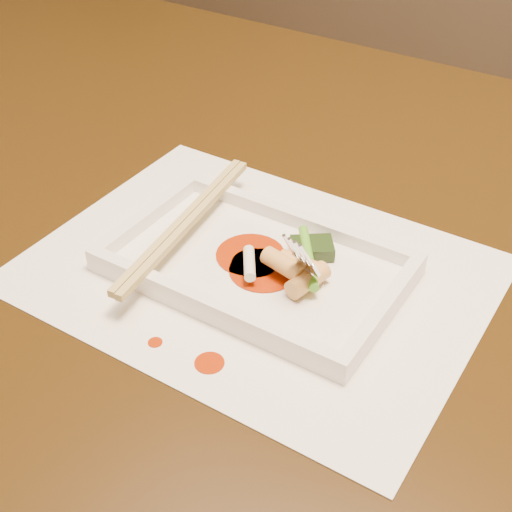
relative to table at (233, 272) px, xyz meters
The scene contains 22 objects.
table is the anchor object (origin of this frame).
placemat 0.16m from the table, 45.81° to the right, with size 0.40×0.30×0.00m, color white.
sauce_splatter_a 0.26m from the table, 60.04° to the right, with size 0.02×0.02×0.00m, color #9B2704.
sauce_splatter_b 0.25m from the table, 71.92° to the right, with size 0.01×0.01×0.00m, color #9B2704.
plate_base 0.17m from the table, 45.81° to the right, with size 0.26×0.16×0.01m, color white.
plate_rim_far 0.15m from the table, 11.23° to the right, with size 0.26×0.01×0.01m, color white.
plate_rim_near 0.22m from the table, 61.72° to the right, with size 0.26×0.01×0.01m, color white.
plate_rim_left 0.15m from the table, 110.83° to the right, with size 0.01×0.14×0.01m, color white.
plate_rim_right 0.26m from the table, 23.28° to the right, with size 0.01×0.14×0.01m, color white.
veg_piece 0.18m from the table, 22.61° to the right, with size 0.04×0.03×0.01m, color black.
scallion_white 0.19m from the table, 49.23° to the right, with size 0.01×0.01×0.04m, color #EAEACC.
scallion_green 0.19m from the table, 28.67° to the right, with size 0.01×0.01×0.09m, color #409618.
chopstick_a 0.16m from the table, 85.56° to the right, with size 0.01×0.23×0.01m, color tan.
chopstick_b 0.16m from the table, 80.63° to the right, with size 0.01×0.23×0.01m, color tan.
fork 0.25m from the table, 24.85° to the right, with size 0.09×0.10×0.14m, color silver, non-canonical shape.
sauce_blob_0 0.17m from the table, 46.16° to the right, with size 0.04×0.04×0.00m, color #9B2704.
sauce_blob_1 0.18m from the table, 43.74° to the right, with size 0.06×0.06×0.00m, color #9B2704.
sauce_blob_2 0.16m from the table, 46.90° to the right, with size 0.06×0.06×0.00m, color #9B2704.
rice_cake_0 0.20m from the table, 32.60° to the right, with size 0.02×0.02×0.04m, color #DCB766.
rice_cake_1 0.20m from the table, 32.98° to the right, with size 0.02×0.02×0.04m, color #DCB766.
rice_cake_2 0.20m from the table, 38.68° to the right, with size 0.02×0.02×0.04m, color #DCB766.
rice_cake_3 0.21m from the table, 33.72° to the right, with size 0.02×0.02×0.04m, color #DCB766.
Camera 1 is at (0.36, -0.51, 1.16)m, focal length 50.00 mm.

